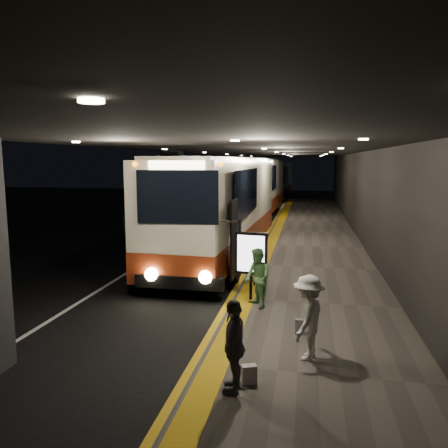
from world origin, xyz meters
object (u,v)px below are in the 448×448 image
(coach_second, at_px, (256,190))
(bag_plain, at_px, (249,374))
(bag_polka, at_px, (302,327))
(info_sign, at_px, (251,255))
(stanchion_post, at_px, (254,267))
(coach_main, at_px, (222,211))
(passenger_boarding, at_px, (253,256))
(passenger_waiting_white, at_px, (308,317))
(passenger_waiting_grey, at_px, (234,345))
(coach_third, at_px, (276,182))
(passenger_waiting_green, at_px, (257,278))

(coach_second, distance_m, bag_plain, 24.21)
(coach_second, relative_size, bag_plain, 39.43)
(coach_second, xyz_separation_m, bag_polka, (3.60, -21.64, -1.60))
(info_sign, xyz_separation_m, stanchion_post, (-0.07, 1.40, -0.68))
(coach_main, relative_size, bag_plain, 39.68)
(coach_main, bearing_deg, coach_second, 93.01)
(coach_second, bearing_deg, passenger_boarding, -81.30)
(passenger_waiting_white, height_order, passenger_waiting_grey, passenger_waiting_white)
(coach_third, height_order, bag_polka, coach_third)
(info_sign, bearing_deg, passenger_waiting_green, -58.96)
(coach_second, relative_size, stanchion_post, 10.66)
(passenger_waiting_green, relative_size, passenger_waiting_grey, 0.99)
(passenger_waiting_green, bearing_deg, passenger_boarding, 155.74)
(coach_main, distance_m, coach_second, 13.32)
(passenger_waiting_green, distance_m, bag_plain, 4.05)
(coach_second, distance_m, passenger_boarding, 17.45)
(coach_main, xyz_separation_m, passenger_boarding, (1.83, -4.00, -1.01))
(passenger_boarding, bearing_deg, passenger_waiting_white, -168.55)
(passenger_waiting_white, xyz_separation_m, info_sign, (-1.55, 3.39, 0.45))
(coach_third, height_order, stanchion_post, coach_third)
(bag_plain, bearing_deg, passenger_waiting_white, 49.76)
(passenger_boarding, distance_m, bag_plain, 6.76)
(coach_main, height_order, bag_plain, coach_main)
(passenger_waiting_white, bearing_deg, coach_main, -141.96)
(passenger_waiting_white, bearing_deg, passenger_waiting_grey, -22.25)
(coach_second, bearing_deg, bag_plain, -81.30)
(coach_third, relative_size, stanchion_post, 9.70)
(info_sign, bearing_deg, bag_polka, -49.40)
(coach_third, relative_size, passenger_waiting_grey, 7.36)
(passenger_waiting_white, relative_size, stanchion_post, 1.39)
(passenger_waiting_green, relative_size, passenger_waiting_white, 0.94)
(coach_second, relative_size, info_sign, 6.75)
(passenger_waiting_green, xyz_separation_m, passenger_waiting_white, (1.31, -2.82, 0.05))
(passenger_boarding, xyz_separation_m, info_sign, (0.20, -2.12, 0.52))
(coach_main, bearing_deg, bag_plain, -74.01)
(passenger_waiting_white, height_order, bag_plain, passenger_waiting_white)
(passenger_boarding, xyz_separation_m, bag_polka, (1.62, -4.33, -0.59))
(stanchion_post, bearing_deg, passenger_waiting_grey, -86.16)
(passenger_waiting_white, bearing_deg, passenger_boarding, -144.96)
(passenger_boarding, relative_size, passenger_waiting_white, 0.91)
(bag_polka, bearing_deg, passenger_boarding, 110.55)
(passenger_boarding, bearing_deg, coach_second, 0.34)
(coach_second, distance_m, passenger_waiting_white, 23.15)
(passenger_boarding, xyz_separation_m, passenger_waiting_white, (1.75, -5.52, 0.07))
(coach_main, height_order, coach_third, coach_main)
(bag_polka, relative_size, stanchion_post, 0.29)
(coach_third, relative_size, bag_polka, 33.85)
(passenger_boarding, height_order, info_sign, info_sign)
(passenger_waiting_green, bearing_deg, info_sign, 169.63)
(bag_plain, bearing_deg, info_sign, 97.03)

